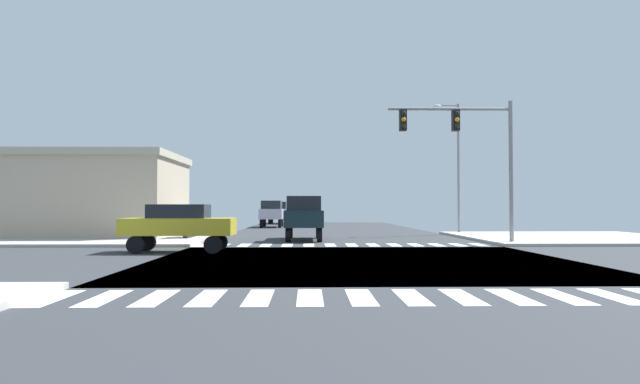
{
  "coord_description": "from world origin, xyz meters",
  "views": [
    {
      "loc": [
        -1.79,
        -17.9,
        1.77
      ],
      "look_at": [
        -1.12,
        11.87,
        2.61
      ],
      "focal_mm": 30.26,
      "sensor_mm": 36.0,
      "label": 1
    }
  ],
  "objects": [
    {
      "name": "traffic_signal_mast",
      "position": [
        5.68,
        7.55,
        5.04
      ],
      "size": [
        5.99,
        0.55,
        6.86
      ],
      "color": "gray",
      "rests_on": "ground"
    },
    {
      "name": "bank_building",
      "position": [
        -17.18,
        14.29,
        2.47
      ],
      "size": [
        16.77,
        7.92,
        4.92
      ],
      "color": "tan",
      "rests_on": "ground"
    },
    {
      "name": "pickup_leading_1",
      "position": [
        -5.0,
        40.03,
        1.29
      ],
      "size": [
        2.0,
        5.1,
        2.35
      ],
      "rotation": [
        0.0,
        0.0,
        3.14
      ],
      "color": "black",
      "rests_on": "ground"
    },
    {
      "name": "pickup_middle_2",
      "position": [
        -2.0,
        11.08,
        1.29
      ],
      "size": [
        2.0,
        5.1,
        2.35
      ],
      "rotation": [
        0.0,
        0.0,
        3.14
      ],
      "color": "black",
      "rests_on": "ground"
    },
    {
      "name": "crosswalk_near",
      "position": [
        -0.25,
        -7.3,
        0.0
      ],
      "size": [
        13.5,
        2.0,
        0.01
      ],
      "color": "white",
      "rests_on": "ground"
    },
    {
      "name": "sidewalk_corner_ne",
      "position": [
        13.0,
        12.0,
        0.07
      ],
      "size": [
        12.0,
        12.0,
        0.14
      ],
      "color": "#B2ADA3",
      "rests_on": "ground"
    },
    {
      "name": "ground",
      "position": [
        0.0,
        0.0,
        -0.03
      ],
      "size": [
        90.0,
        90.0,
        0.05
      ],
      "color": "#313438"
    },
    {
      "name": "sedan_queued_3",
      "position": [
        -6.88,
        3.5,
        1.12
      ],
      "size": [
        4.3,
        1.8,
        1.88
      ],
      "rotation": [
        0.0,
        0.0,
        4.71
      ],
      "color": "black",
      "rests_on": "ground"
    },
    {
      "name": "crosswalk_far",
      "position": [
        -0.25,
        7.3,
        0.0
      ],
      "size": [
        13.5,
        2.0,
        0.01
      ],
      "color": "white",
      "rests_on": "ground"
    },
    {
      "name": "sedan_crossing_2",
      "position": [
        -2.0,
        40.6,
        1.12
      ],
      "size": [
        1.8,
        4.3,
        1.88
      ],
      "rotation": [
        0.0,
        0.0,
        3.14
      ],
      "color": "black",
      "rests_on": "ground"
    },
    {
      "name": "sidewalk_corner_nw",
      "position": [
        -13.0,
        12.0,
        0.07
      ],
      "size": [
        12.0,
        12.0,
        0.14
      ],
      "color": "#ACA7A4",
      "rests_on": "ground"
    },
    {
      "name": "street_lamp",
      "position": [
        7.86,
        17.13,
        5.08
      ],
      "size": [
        1.78,
        0.32,
        8.57
      ],
      "color": "gray",
      "rests_on": "ground"
    },
    {
      "name": "suv_nearside_1",
      "position": [
        -5.0,
        30.01,
        1.39
      ],
      "size": [
        1.96,
        4.6,
        2.34
      ],
      "rotation": [
        0.0,
        0.0,
        3.14
      ],
      "color": "black",
      "rests_on": "ground"
    }
  ]
}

